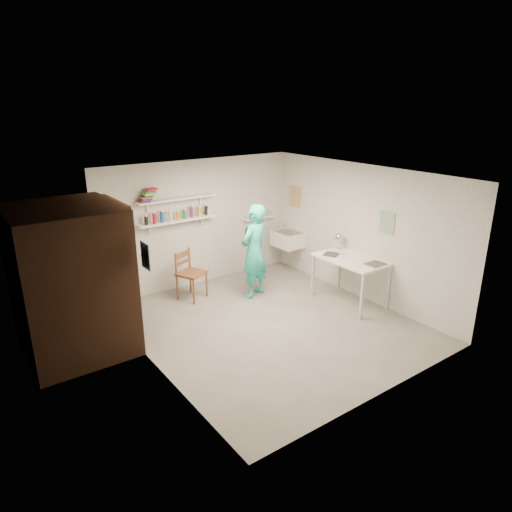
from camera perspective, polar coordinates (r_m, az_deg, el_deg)
floor at (r=7.43m, az=1.83°, el=-8.57°), size 4.00×4.50×0.02m
ceiling at (r=6.67m, az=2.04°, el=10.19°), size 4.00×4.50×0.02m
wall_back at (r=8.78m, az=-7.15°, el=4.14°), size 4.00×0.02×2.40m
wall_front at (r=5.48m, az=16.61°, el=-5.88°), size 4.00×0.02×2.40m
wall_left at (r=6.02m, az=-13.43°, el=-3.31°), size 0.02×4.50×2.40m
wall_right at (r=8.29m, az=13.01°, el=2.90°), size 0.02×4.50×2.40m
doorway_recess at (r=7.02m, az=-16.52°, el=-2.08°), size 0.02×0.90×2.00m
corridor_box at (r=6.82m, az=-22.15°, el=-2.88°), size 1.40×1.50×2.10m
door_lintel at (r=6.73m, az=-17.19°, el=6.32°), size 0.06×1.05×0.10m
door_jamb_near at (r=6.58m, az=-14.86°, el=-3.34°), size 0.06×0.10×2.00m
door_jamb_far at (r=7.47m, az=-17.69°, el=-0.92°), size 0.06×0.10×2.00m
shelf_lower at (r=8.41m, az=-9.74°, el=4.40°), size 1.50×0.22×0.03m
shelf_upper at (r=8.32m, az=-9.90°, el=7.07°), size 1.50×0.22×0.03m
ledge_shelf at (r=9.42m, az=0.35°, el=4.82°), size 0.70×0.14×0.03m
poster_left at (r=5.95m, az=-13.68°, el=0.01°), size 0.01×0.28×0.36m
poster_right_a at (r=9.43m, az=4.86°, el=7.44°), size 0.01×0.34×0.42m
poster_right_b at (r=7.86m, az=16.05°, el=4.04°), size 0.01×0.30×0.38m
belfast_sink at (r=9.42m, az=4.01°, el=2.11°), size 0.48×0.60×0.30m
man at (r=8.15m, az=-0.24°, el=0.61°), size 0.73×0.59×1.72m
wall_clock at (r=8.27m, az=-0.68°, el=2.95°), size 0.30×0.13×0.31m
wooden_chair at (r=8.24m, az=-8.07°, el=-2.16°), size 0.59×0.58×0.96m
work_table at (r=8.19m, az=11.61°, el=-3.02°), size 0.75×1.24×0.83m
desk_lamp at (r=8.44m, az=10.39°, el=2.31°), size 0.16×0.16×0.16m
spray_cans at (r=8.38m, az=-9.78°, el=5.06°), size 1.31×0.06×0.17m
book_stack at (r=8.08m, az=-13.34°, el=7.41°), size 0.32×0.14×0.22m
ledge_pots at (r=9.41m, az=0.35°, el=5.17°), size 0.48×0.07×0.09m
papers at (r=8.04m, az=11.81°, el=-0.22°), size 0.30×0.22×0.02m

